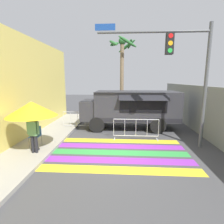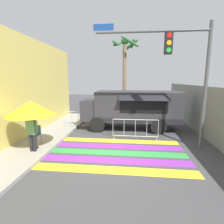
% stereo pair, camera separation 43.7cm
% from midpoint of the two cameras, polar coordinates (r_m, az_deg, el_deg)
% --- Properties ---
extents(ground_plane, '(60.00, 60.00, 0.00)m').
position_cam_midpoint_polar(ground_plane, '(7.96, -0.51, -13.09)').
color(ground_plane, '#424244').
extents(sidewalk_left, '(4.40, 16.00, 0.14)m').
position_cam_midpoint_polar(sidewalk_left, '(9.63, -32.01, -10.04)').
color(sidewalk_left, '#99968E').
rests_on(sidewalk_left, ground_plane).
extents(building_left_facade, '(0.25, 16.00, 5.49)m').
position_cam_midpoint_polar(building_left_facade, '(9.09, -33.36, 6.00)').
color(building_left_facade, '#E5D166').
rests_on(building_left_facade, ground_plane).
extents(concrete_wall_right, '(0.20, 16.00, 2.84)m').
position_cam_midpoint_polar(concrete_wall_right, '(11.33, 26.41, 0.41)').
color(concrete_wall_right, gray).
rests_on(concrete_wall_right, ground_plane).
extents(crosswalk_painted, '(6.40, 3.60, 0.01)m').
position_cam_midpoint_polar(crosswalk_painted, '(7.94, -0.52, -13.11)').
color(crosswalk_painted, yellow).
rests_on(crosswalk_painted, ground_plane).
extents(food_truck, '(6.15, 2.69, 2.45)m').
position_cam_midpoint_polar(food_truck, '(11.40, 4.51, 1.77)').
color(food_truck, '#2D2D33').
rests_on(food_truck, ground_plane).
extents(traffic_signal_pole, '(5.07, 0.29, 5.61)m').
position_cam_midpoint_polar(traffic_signal_pole, '(8.57, 20.76, 14.65)').
color(traffic_signal_pole, '#515456').
rests_on(traffic_signal_pole, ground_plane).
extents(patio_umbrella, '(2.10, 2.10, 2.15)m').
position_cam_midpoint_polar(patio_umbrella, '(8.20, -26.11, 0.92)').
color(patio_umbrella, black).
rests_on(patio_umbrella, sidewalk_left).
extents(folding_chair, '(0.43, 0.43, 0.91)m').
position_cam_midpoint_polar(folding_chair, '(9.05, -24.89, -6.51)').
color(folding_chair, '#4C4C51').
rests_on(folding_chair, sidewalk_left).
extents(vendor_person, '(0.53, 0.21, 1.61)m').
position_cam_midpoint_polar(vendor_person, '(8.09, -25.74, -5.89)').
color(vendor_person, black).
rests_on(vendor_person, sidewalk_left).
extents(barricade_front, '(2.42, 0.44, 1.13)m').
position_cam_midpoint_polar(barricade_front, '(9.46, 6.49, -5.61)').
color(barricade_front, '#B7BABF').
rests_on(barricade_front, ground_plane).
extents(barricade_side, '(1.95, 0.44, 1.13)m').
position_cam_midpoint_polar(barricade_side, '(11.75, -12.18, -2.66)').
color(barricade_side, '#B7BABF').
rests_on(barricade_side, ground_plane).
extents(palm_tree, '(2.38, 2.52, 6.54)m').
position_cam_midpoint_polar(palm_tree, '(14.87, 2.45, 16.28)').
color(palm_tree, '#7A664C').
rests_on(palm_tree, ground_plane).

